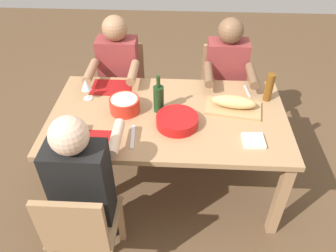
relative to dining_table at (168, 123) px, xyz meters
name	(u,v)px	position (x,y,z in m)	size (l,w,h in m)	color
ground_plane	(168,182)	(0.00, 0.00, -0.66)	(8.00, 8.00, 0.00)	brown
dining_table	(168,123)	(0.00, 0.00, 0.00)	(1.71, 0.97, 0.74)	#A87F56
chair_near_left	(222,86)	(-0.47, -0.81, -0.17)	(0.40, 0.40, 0.85)	#A87F56
diner_near_left	(226,76)	(-0.47, -0.62, 0.04)	(0.41, 0.53, 1.20)	#2D2D38
chair_near_right	(124,83)	(0.47, -0.81, -0.17)	(0.40, 0.40, 0.85)	#A87F56
diner_near_right	(118,73)	(0.47, -0.62, 0.04)	(0.41, 0.53, 1.20)	#2D2D38
chair_far_right	(82,229)	(0.47, 0.81, -0.17)	(0.40, 0.40, 0.85)	#A87F56
diner_far_right	(83,181)	(0.47, 0.62, 0.04)	(0.41, 0.53, 1.20)	#2D2D38
serving_bowl_pasta	(125,104)	(0.31, -0.02, 0.14)	(0.22, 0.22, 0.11)	red
serving_bowl_salad	(177,120)	(-0.07, 0.12, 0.13)	(0.29, 0.29, 0.07)	red
cutting_board	(233,108)	(-0.47, -0.09, 0.09)	(0.40, 0.22, 0.02)	tan
bread_loaf	(234,102)	(-0.47, -0.09, 0.15)	(0.32, 0.11, 0.09)	tan
wine_bottle	(159,98)	(0.07, -0.04, 0.19)	(0.08, 0.08, 0.29)	#193819
beer_bottle	(269,87)	(-0.74, -0.22, 0.19)	(0.06, 0.06, 0.22)	brown
wine_glass	(86,86)	(0.62, -0.17, 0.20)	(0.08, 0.08, 0.17)	silver
fork_near_left	(247,91)	(-0.61, -0.32, 0.09)	(0.02, 0.17, 0.01)	silver
placemat_near_right	(112,87)	(0.47, -0.32, 0.09)	(0.32, 0.23, 0.01)	maroon
placemat_far_right	(94,142)	(0.47, 0.32, 0.09)	(0.32, 0.23, 0.01)	maroon
carving_knife	(133,137)	(0.22, 0.26, 0.09)	(0.23, 0.02, 0.01)	silver
napkin_stack	(253,141)	(-0.57, 0.27, 0.10)	(0.14, 0.14, 0.02)	white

